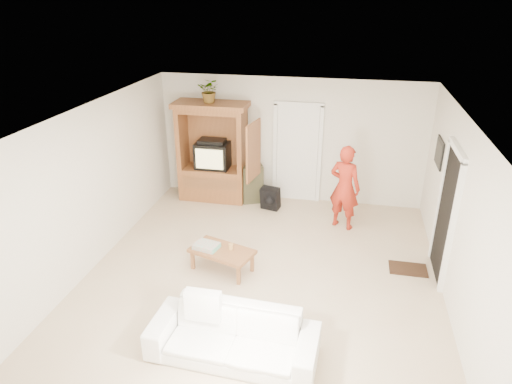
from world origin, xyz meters
TOP-DOWN VIEW (x-y plane):
  - floor at (0.00, 0.00)m, footprint 6.00×6.00m
  - ceiling at (0.00, 0.00)m, footprint 6.00×6.00m
  - wall_back at (0.00, 3.00)m, footprint 5.50×0.00m
  - wall_front at (0.00, -3.00)m, footprint 5.50×0.00m
  - wall_left at (-2.75, 0.00)m, footprint 0.00×6.00m
  - wall_right at (2.75, 0.00)m, footprint 0.00×6.00m
  - armoire at (-1.58, 2.66)m, footprint 1.82×1.14m
  - door_back at (0.15, 2.97)m, footprint 0.85×0.05m
  - doorway_right at (2.73, 0.60)m, footprint 0.05×0.90m
  - framed_picture at (2.73, 1.90)m, footprint 0.03×0.60m
  - doormat at (2.30, 0.60)m, footprint 0.60×0.40m
  - plant at (-1.60, 2.63)m, footprint 0.45×0.40m
  - man at (1.18, 1.88)m, footprint 0.70×0.59m
  - sofa at (-0.01, -1.83)m, footprint 2.10×0.90m
  - coffee_table at (-0.66, -0.03)m, footprint 1.12×0.83m
  - towel at (-0.91, -0.03)m, footprint 0.44×0.36m
  - candle at (-0.52, 0.02)m, footprint 0.08×0.08m
  - backpack_black at (-0.30, 2.35)m, footprint 0.41×0.30m
  - backpack_olive at (-0.75, 2.65)m, footprint 0.52×0.46m

SIDE VIEW (x-z plane):
  - floor at x=0.00m, z-range 0.00..0.00m
  - doormat at x=2.30m, z-range 0.00..0.02m
  - backpack_black at x=-0.30m, z-range 0.00..0.46m
  - sofa at x=-0.01m, z-range 0.00..0.60m
  - coffee_table at x=-0.66m, z-range 0.14..0.51m
  - backpack_olive at x=-0.75m, z-range 0.00..0.82m
  - towel at x=-0.91m, z-range 0.37..0.45m
  - candle at x=-0.52m, z-range 0.37..0.47m
  - man at x=1.18m, z-range 0.00..1.63m
  - armoire at x=-1.58m, z-range -0.14..1.96m
  - door_back at x=0.15m, z-range 0.00..2.04m
  - doorway_right at x=2.73m, z-range 0.00..2.04m
  - wall_back at x=0.00m, z-range -1.45..4.05m
  - wall_front at x=0.00m, z-range -1.45..4.05m
  - wall_left at x=-2.75m, z-range -1.70..4.30m
  - wall_right at x=2.75m, z-range -1.70..4.30m
  - framed_picture at x=2.73m, z-range 1.36..1.84m
  - plant at x=-1.60m, z-range 2.10..2.58m
  - ceiling at x=0.00m, z-range 2.60..2.60m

